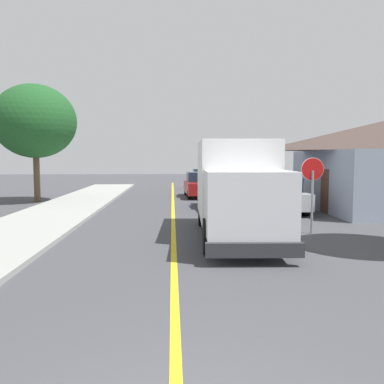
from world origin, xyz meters
TOP-DOWN VIEW (x-y plane):
  - centre_line_yellow at (0.00, 10.00)m, footprint 0.16×56.00m
  - box_truck at (2.10, 10.00)m, footprint 2.67×7.27m
  - parked_car_near at (2.43, 17.33)m, footprint 1.99×4.47m
  - parked_car_mid at (1.77, 23.31)m, footprint 1.96×4.46m
  - parked_car_far at (2.54, 30.13)m, footprint 1.88×4.43m
  - parked_van_across at (5.20, 15.82)m, footprint 1.96×4.46m
  - stop_sign at (4.82, 10.30)m, footprint 0.80×0.10m
  - street_tree_down_block at (-8.04, 20.73)m, footprint 4.76×4.76m

SIDE VIEW (x-z plane):
  - centre_line_yellow at x=0.00m, z-range 0.00..0.01m
  - parked_car_near at x=2.43m, z-range -0.04..1.63m
  - parked_car_mid at x=1.77m, z-range -0.04..1.63m
  - parked_car_far at x=2.54m, z-range -0.04..1.63m
  - parked_van_across at x=5.20m, z-range -0.04..1.63m
  - box_truck at x=2.10m, z-range 0.17..3.37m
  - stop_sign at x=4.82m, z-range 0.53..3.18m
  - street_tree_down_block at x=-8.04m, z-range 1.30..8.19m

